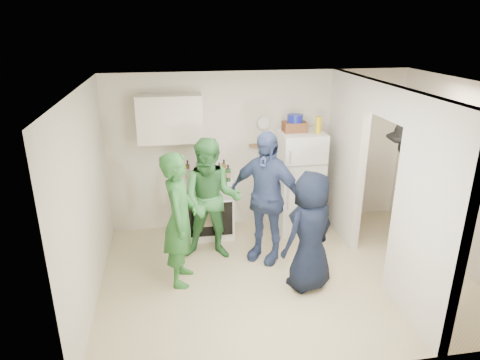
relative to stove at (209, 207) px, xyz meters
name	(u,v)px	position (x,y,z in m)	size (l,w,h in m)	color
floor	(284,275)	(0.88, -1.37, -0.46)	(4.80, 4.80, 0.00)	beige
wall_back	(260,150)	(0.88, 0.33, 0.79)	(4.80, 4.80, 0.00)	silver
wall_front	(341,260)	(0.88, -3.07, 0.79)	(4.80, 4.80, 0.00)	silver
wall_left	(87,201)	(-1.52, -1.37, 0.79)	(3.40, 3.40, 0.00)	silver
wall_right	(463,178)	(3.28, -1.37, 0.79)	(3.40, 3.40, 0.00)	silver
ceiling	(292,87)	(0.88, -1.37, 2.04)	(4.80, 4.80, 0.00)	white
partition_pier_back	(345,157)	(2.08, -0.27, 0.79)	(0.12, 1.20, 2.50)	silver
partition_pier_front	(428,220)	(2.08, -2.47, 0.79)	(0.12, 1.20, 2.50)	silver
partition_header	(389,101)	(2.08, -1.37, 1.84)	(0.12, 1.00, 0.40)	silver
stove	(209,207)	(0.00, 0.00, 0.00)	(0.77, 0.64, 0.91)	white
upper_cabinet	(170,119)	(-0.52, 0.15, 1.39)	(0.95, 0.34, 0.70)	silver
fridge	(299,182)	(1.45, -0.03, 0.35)	(0.66, 0.65, 1.61)	white
wicker_basket	(295,127)	(1.35, 0.02, 1.23)	(0.35, 0.25, 0.15)	brown
blue_bowl	(295,118)	(1.35, 0.02, 1.36)	(0.24, 0.24, 0.11)	navy
yellow_cup_stack_top	(318,125)	(1.67, -0.13, 1.28)	(0.09, 0.09, 0.25)	yellow
wall_clock	(264,123)	(0.93, 0.31, 1.24)	(0.22, 0.22, 0.03)	white
spice_shelf	(260,145)	(0.88, 0.28, 0.89)	(0.35, 0.08, 0.03)	olive
nook_window	(458,145)	(3.26, -1.17, 1.19)	(0.03, 0.70, 0.80)	black
nook_window_frame	(457,145)	(3.24, -1.17, 1.19)	(0.04, 0.76, 0.86)	white
nook_valance	(460,119)	(3.22, -1.17, 1.54)	(0.04, 0.82, 0.18)	white
yellow_cup_stack_stove	(201,178)	(-0.12, -0.22, 0.58)	(0.09, 0.09, 0.25)	yellow
red_cup	(224,180)	(0.22, -0.20, 0.52)	(0.09, 0.09, 0.12)	red
person_green_left	(180,220)	(-0.47, -1.25, 0.42)	(0.64, 0.42, 1.75)	#317A31
person_green_center	(211,200)	(-0.02, -0.71, 0.42)	(0.85, 0.66, 1.75)	#3A854A
person_denim	(265,197)	(0.71, -0.86, 0.48)	(1.09, 0.45, 1.86)	#38497A
person_navy	(310,232)	(1.10, -1.64, 0.31)	(0.75, 0.49, 1.54)	black
person_nook	(406,186)	(2.79, -0.86, 0.51)	(1.25, 0.72, 1.93)	black
bottle_a	(188,169)	(-0.29, 0.12, 0.61)	(0.07, 0.07, 0.30)	brown
bottle_b	(196,175)	(-0.18, -0.09, 0.58)	(0.08, 0.08, 0.25)	#224E1A
bottle_c	(201,167)	(-0.09, 0.16, 0.62)	(0.08, 0.08, 0.32)	#A9ADB7
bottle_d	(209,171)	(0.02, -0.06, 0.62)	(0.07, 0.07, 0.33)	#5D3010
bottle_e	(213,166)	(0.10, 0.19, 0.61)	(0.07, 0.07, 0.30)	#989EA8
bottle_f	(219,171)	(0.18, 0.02, 0.59)	(0.07, 0.07, 0.26)	#163D19
bottle_g	(224,168)	(0.27, 0.15, 0.59)	(0.08, 0.08, 0.26)	olive
bottle_h	(189,174)	(-0.29, -0.11, 0.61)	(0.06, 0.06, 0.31)	#9DA4A8
bottle_i	(210,167)	(0.05, 0.10, 0.62)	(0.06, 0.06, 0.33)	#613010
bottle_j	(228,173)	(0.30, -0.09, 0.59)	(0.08, 0.08, 0.26)	#1B511D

